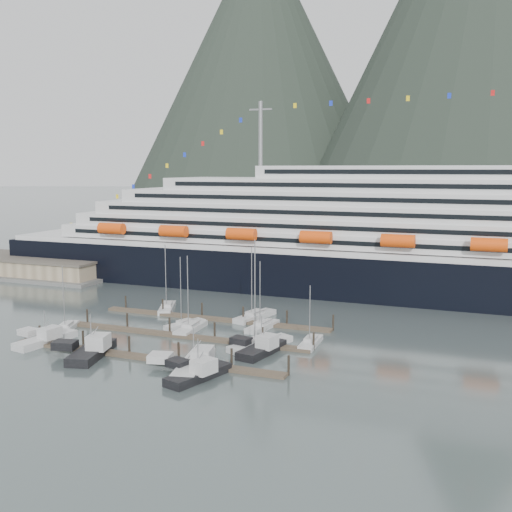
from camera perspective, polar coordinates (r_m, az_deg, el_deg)
The scene contains 20 objects.
ground at distance 103.25m, azimuth -5.45°, elevation -8.40°, with size 1600.00×1600.00×0.00m, color #4E5D5B.
mountains at distance 689.68m, azimuth 22.99°, elevation 18.89°, with size 870.00×440.00×420.00m.
cruise_ship at distance 144.82m, azimuth 15.37°, elevation 1.05°, with size 210.00×30.40×50.30m.
warehouse at distance 177.11m, azimuth -20.25°, elevation -1.09°, with size 46.00×20.00×5.80m.
dock_near at distance 97.26m, azimuth -10.77°, elevation -9.39°, with size 48.18×2.28×3.20m.
dock_mid at distance 107.97m, azimuth -7.06°, elevation -7.51°, with size 48.18×2.28×3.20m.
dock_far at distance 119.14m, azimuth -4.06°, elevation -5.95°, with size 48.18×2.28×3.20m.
sailboat_a at distance 116.90m, azimuth -17.59°, elevation -6.56°, with size 4.96×8.38×12.58m.
sailboat_b at distance 114.66m, azimuth -6.79°, elevation -6.51°, with size 5.28×8.88×13.82m.
sailboat_c at distance 111.54m, azimuth -6.24°, elevation -6.91°, with size 3.37×10.07×14.65m.
sailboat_d at distance 101.33m, azimuth 0.43°, elevation -8.41°, with size 8.30×12.48×18.77m.
sailboat_e at distance 128.30m, azimuth -8.47°, elevation -4.93°, with size 6.31×10.32×14.53m.
sailboat_f at distance 112.31m, azimuth 0.61°, elevation -6.76°, with size 3.86×9.32×13.36m.
sailboat_g at distance 119.78m, azimuth -0.10°, elevation -5.79°, with size 5.42×11.54×15.07m.
sailboat_h at distance 102.65m, azimuth 5.22°, elevation -8.27°, with size 2.72×8.41×10.88m.
trawler_a at distance 109.46m, azimuth -19.45°, elevation -7.43°, with size 8.62×11.83×6.27m.
trawler_b at distance 99.86m, azimuth -15.45°, elevation -8.68°, with size 9.65×12.33×7.66m.
trawler_c at distance 91.01m, azimuth -6.03°, elevation -10.14°, with size 10.24×14.10×6.97m.
trawler_d at distance 87.11m, azimuth -5.58°, elevation -11.02°, with size 8.93×11.37×6.45m.
trawler_e at distance 97.87m, azimuth 0.47°, elevation -8.77°, with size 8.38×10.93×6.79m.
Camera 1 is at (45.10, -88.01, 29.67)m, focal length 42.00 mm.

